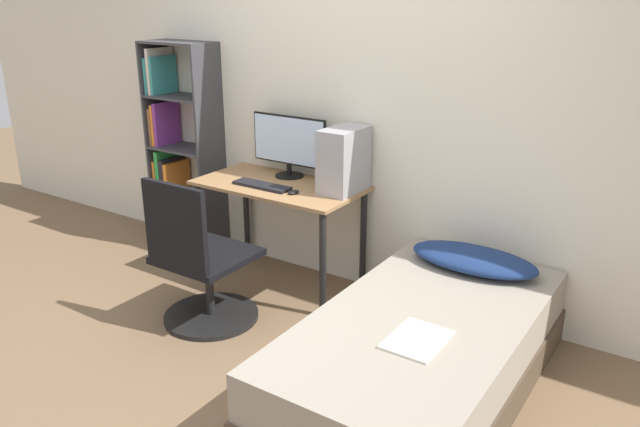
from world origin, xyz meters
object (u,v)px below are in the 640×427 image
at_px(keyboard, 262,185).
at_px(monitor, 289,143).
at_px(office_chair, 201,271).
at_px(pc_tower, 344,160).
at_px(bed, 421,355).
at_px(bookshelf, 177,155).

bearing_deg(keyboard, monitor, 89.78).
height_order(office_chair, pc_tower, pc_tower).
xyz_separation_m(bed, keyboard, (-1.41, 0.51, 0.52)).
bearing_deg(bed, monitor, 149.92).
bearing_deg(monitor, bed, -30.08).
bearing_deg(pc_tower, keyboard, -155.57).
height_order(bookshelf, pc_tower, bookshelf).
bearing_deg(keyboard, bookshelf, 165.85).
xyz_separation_m(keyboard, pc_tower, (0.49, 0.22, 0.19)).
distance_m(bookshelf, monitor, 1.09).
height_order(office_chair, keyboard, office_chair).
xyz_separation_m(office_chair, bed, (1.41, 0.09, -0.13)).
xyz_separation_m(monitor, pc_tower, (0.49, -0.08, -0.03)).
bearing_deg(office_chair, keyboard, 89.77).
relative_size(monitor, keyboard, 1.44).
height_order(office_chair, bed, office_chair).
bearing_deg(office_chair, bed, 3.61).
xyz_separation_m(monitor, keyboard, (-0.00, -0.30, -0.22)).
distance_m(bookshelf, bed, 2.64).
xyz_separation_m(bookshelf, bed, (2.47, -0.78, -0.51)).
distance_m(bookshelf, pc_tower, 1.57).
relative_size(bookshelf, monitor, 2.68).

